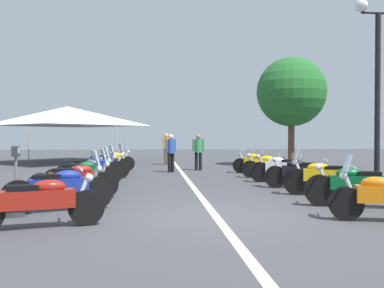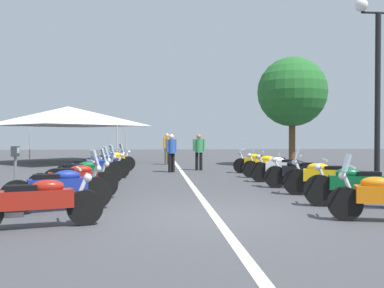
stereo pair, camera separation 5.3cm
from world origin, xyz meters
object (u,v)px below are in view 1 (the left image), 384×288
object	(u,v)px
motorcycle_left_row_3	(83,174)
motorcycle_left_row_0	(39,201)
motorcycle_right_row_6	(256,162)
event_tent	(67,116)
motorcycle_left_row_2	(75,180)
motorcycle_right_row_4	(282,168)
parking_meter	(16,165)
bystander_2	(198,149)
bystander_0	(171,150)
motorcycle_right_row_2	(324,177)
motorcycle_right_row_3	(302,172)
roadside_tree_0	(291,92)
motorcycle_left_row_6	(104,163)
motorcycle_left_row_5	(101,166)
motorcycle_left_row_4	(91,169)
motorcycle_left_row_7	(112,161)
bystander_1	(166,146)
street_lamp_twin_globe	(378,62)
motorcycle_right_row_5	(271,165)
motorcycle_right_row_1	(356,185)
motorcycle_left_row_1	(60,188)

from	to	relation	value
motorcycle_left_row_3	motorcycle_left_row_0	bearing A→B (deg)	-109.07
motorcycle_right_row_6	event_tent	bearing A→B (deg)	-16.94
motorcycle_left_row_2	motorcycle_right_row_4	size ratio (longest dim) A/B	1.01
parking_meter	bystander_2	size ratio (longest dim) A/B	0.81
motorcycle_right_row_4	bystander_0	world-z (taller)	bystander_0
motorcycle_left_row_2	motorcycle_right_row_2	bearing A→B (deg)	-12.44
motorcycle_right_row_3	event_tent	distance (m)	15.81
motorcycle_left_row_2	motorcycle_right_row_6	size ratio (longest dim) A/B	1.13
parking_meter	roadside_tree_0	size ratio (longest dim) A/B	0.24
motorcycle_left_row_6	motorcycle_right_row_4	xyz separation A→B (m)	(-3.13, -6.06, -0.00)
motorcycle_left_row_3	roadside_tree_0	size ratio (longest dim) A/B	0.36
motorcycle_left_row_0	motorcycle_right_row_6	size ratio (longest dim) A/B	1.14
motorcycle_left_row_5	bystander_2	distance (m)	5.11
motorcycle_left_row_3	motorcycle_right_row_3	size ratio (longest dim) A/B	0.93
motorcycle_left_row_4	motorcycle_left_row_7	xyz separation A→B (m)	(4.90, -0.17, -0.02)
roadside_tree_0	event_tent	bearing A→B (deg)	71.95
motorcycle_left_row_3	motorcycle_left_row_6	size ratio (longest dim) A/B	0.97
motorcycle_left_row_6	bystander_0	bearing A→B (deg)	4.62
motorcycle_right_row_2	event_tent	bearing A→B (deg)	-36.32
motorcycle_right_row_3	bystander_1	bearing A→B (deg)	-55.82
motorcycle_left_row_3	motorcycle_right_row_4	bearing A→B (deg)	-4.63
motorcycle_left_row_4	street_lamp_twin_globe	size ratio (longest dim) A/B	0.40
motorcycle_left_row_5	motorcycle_left_row_6	world-z (taller)	motorcycle_left_row_6
motorcycle_right_row_5	roadside_tree_0	size ratio (longest dim) A/B	0.39
motorcycle_right_row_2	bystander_2	distance (m)	8.49
motorcycle_left_row_4	motorcycle_left_row_7	size ratio (longest dim) A/B	1.04
parking_meter	event_tent	size ratio (longest dim) A/B	0.19
bystander_2	parking_meter	bearing A→B (deg)	155.53
motorcycle_left_row_7	street_lamp_twin_globe	xyz separation A→B (m)	(-7.81, -7.52, 2.95)
motorcycle_right_row_1	street_lamp_twin_globe	distance (m)	3.75
motorcycle_left_row_2	parking_meter	distance (m)	1.47
motorcycle_left_row_1	motorcycle_left_row_6	world-z (taller)	motorcycle_left_row_1
motorcycle_left_row_2	event_tent	size ratio (longest dim) A/B	0.31
motorcycle_right_row_5	parking_meter	world-z (taller)	parking_meter
motorcycle_left_row_2	bystander_0	size ratio (longest dim) A/B	1.32
motorcycle_left_row_1	motorcycle_left_row_2	xyz separation A→B (m)	(1.63, 0.02, -0.01)
street_lamp_twin_globe	parking_meter	distance (m)	9.09
motorcycle_left_row_1	motorcycle_left_row_5	xyz separation A→B (m)	(6.43, -0.01, -0.02)
motorcycle_right_row_4	roadside_tree_0	world-z (taller)	roadside_tree_0
motorcycle_right_row_5	event_tent	size ratio (longest dim) A/B	0.31
motorcycle_right_row_3	bystander_2	distance (m)	7.04
street_lamp_twin_globe	motorcycle_right_row_3	bearing A→B (deg)	47.39
motorcycle_left_row_2	motorcycle_left_row_5	distance (m)	4.80
motorcycle_right_row_5	motorcycle_left_row_4	bearing A→B (deg)	27.62
motorcycle_left_row_7	bystander_0	distance (m)	2.63
street_lamp_twin_globe	roadside_tree_0	world-z (taller)	roadside_tree_0
motorcycle_left_row_2	roadside_tree_0	world-z (taller)	roadside_tree_0
motorcycle_right_row_5	motorcycle_right_row_1	bearing A→B (deg)	104.43
roadside_tree_0	motorcycle_left_row_4	bearing A→B (deg)	129.64
motorcycle_left_row_1	motorcycle_right_row_6	world-z (taller)	motorcycle_left_row_1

